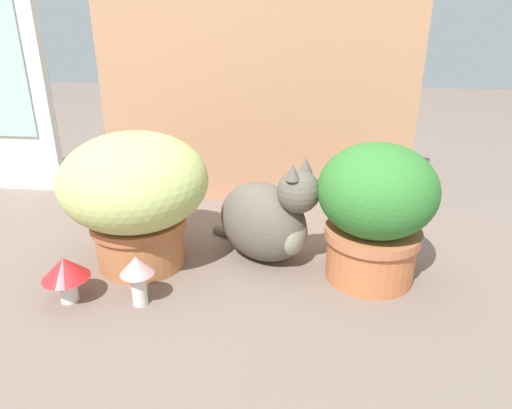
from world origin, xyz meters
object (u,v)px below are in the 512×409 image
cat (268,219)px  mushroom_ornament_pink (137,272)px  grass_planter (135,193)px  mushroom_ornament_red (65,271)px  leafy_planter (375,209)px

cat → mushroom_ornament_pink: bearing=-139.6°
grass_planter → mushroom_ornament_red: 0.26m
grass_planter → leafy_planter: size_ratio=1.07×
mushroom_ornament_pink → mushroom_ornament_red: mushroom_ornament_pink is taller
grass_planter → leafy_planter: (0.61, -0.01, -0.01)m
mushroom_ornament_pink → leafy_planter: bearing=17.9°
leafy_planter → mushroom_ornament_red: leafy_planter is taller
mushroom_ornament_pink → mushroom_ornament_red: (-0.17, -0.00, -0.01)m
leafy_planter → mushroom_ornament_red: (-0.73, -0.18, -0.11)m
leafy_planter → grass_planter: bearing=179.1°
mushroom_ornament_pink → cat: bearing=40.4°
cat → mushroom_ornament_pink: (-0.28, -0.24, -0.03)m
cat → mushroom_ornament_red: 0.52m
grass_planter → mushroom_ornament_pink: 0.23m
grass_planter → cat: grass_planter is taller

